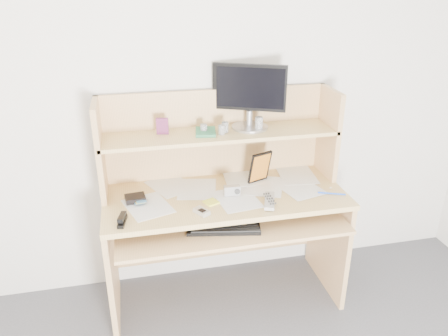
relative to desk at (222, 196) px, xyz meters
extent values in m
cube|color=silver|center=(0.00, 0.24, 0.56)|extent=(3.60, 0.04, 2.50)
cube|color=tan|center=(0.00, -0.08, 0.04)|extent=(1.40, 0.60, 0.03)
cube|color=tan|center=(-0.68, -0.08, -0.33)|extent=(0.03, 0.56, 0.72)
cube|color=tan|center=(0.68, -0.08, -0.33)|extent=(0.03, 0.56, 0.72)
cube|color=tan|center=(0.00, 0.20, -0.36)|extent=(1.34, 0.02, 0.41)
cube|color=tan|center=(0.00, -0.20, -0.05)|extent=(1.28, 0.55, 0.02)
cube|color=tan|center=(0.00, 0.21, 0.33)|extent=(1.40, 0.02, 0.55)
cube|color=tan|center=(-0.68, 0.07, 0.33)|extent=(0.03, 0.30, 0.55)
cube|color=tan|center=(0.68, 0.07, 0.33)|extent=(0.03, 0.30, 0.55)
cube|color=tan|center=(0.00, 0.07, 0.38)|extent=(1.38, 0.30, 0.02)
cube|color=silver|center=(0.00, -0.08, 0.06)|extent=(1.32, 0.54, 0.01)
cube|color=black|center=(-0.06, -0.30, -0.03)|extent=(0.42, 0.21, 0.02)
cube|color=black|center=(-0.06, -0.30, -0.02)|extent=(0.39, 0.20, 0.01)
cube|color=#9E9D98|center=(0.22, -0.24, 0.07)|extent=(0.11, 0.20, 0.02)
cube|color=silver|center=(-0.17, -0.28, 0.07)|extent=(0.09, 0.10, 0.02)
cube|color=black|center=(-0.59, -0.28, 0.08)|extent=(0.05, 0.13, 0.04)
cube|color=black|center=(-0.52, -0.06, 0.08)|extent=(0.12, 0.10, 0.03)
cube|color=gold|center=(-0.10, -0.17, 0.06)|extent=(0.09, 0.09, 0.01)
cube|color=#A5A5A7|center=(0.03, -0.11, 0.09)|extent=(0.09, 0.04, 0.06)
cube|color=black|center=(0.24, 0.02, 0.16)|extent=(0.14, 0.07, 0.20)
cylinder|color=blue|center=(0.60, -0.23, 0.07)|extent=(0.15, 0.07, 0.01)
cube|color=maroon|center=(-0.33, 0.11, 0.43)|extent=(0.07, 0.03, 0.09)
cube|color=#327E57|center=(-0.08, 0.07, 0.39)|extent=(0.14, 0.17, 0.02)
cylinder|color=black|center=(0.00, 0.03, 0.41)|extent=(0.05, 0.05, 0.05)
cylinder|color=white|center=(0.03, 0.06, 0.42)|extent=(0.04, 0.04, 0.06)
cylinder|color=black|center=(-0.09, 0.08, 0.41)|extent=(0.05, 0.05, 0.05)
cylinder|color=white|center=(0.23, 0.06, 0.43)|extent=(0.05, 0.05, 0.08)
cylinder|color=#A9A9AE|center=(0.19, 0.10, 0.39)|extent=(0.22, 0.22, 0.01)
cylinder|color=#A9A9AE|center=(0.19, 0.11, 0.45)|extent=(0.04, 0.04, 0.09)
cube|color=black|center=(0.19, 0.13, 0.63)|extent=(0.41, 0.21, 0.27)
cube|color=black|center=(0.19, 0.11, 0.63)|extent=(0.36, 0.17, 0.24)
camera|label=1|loc=(-0.50, -2.29, 1.23)|focal=35.00mm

